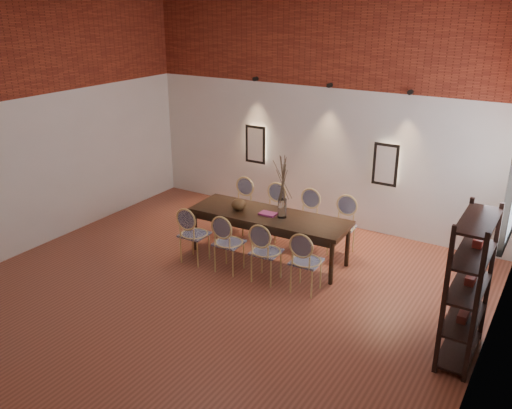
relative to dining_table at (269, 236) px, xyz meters
The scene contains 25 objects.
floor 1.65m from the dining_table, 92.50° to the right, with size 7.00×7.00×0.02m, color brown.
wall_back 2.54m from the dining_table, 92.06° to the left, with size 7.00×0.10×4.00m, color silver.
wall_left 4.28m from the dining_table, 156.14° to the right, with size 0.10×7.00×4.00m, color silver.
wall_right 4.16m from the dining_table, 24.71° to the right, with size 0.10×7.00×4.00m, color silver.
brick_band_back 3.44m from the dining_table, 92.13° to the left, with size 7.00×0.02×1.50m, color maroon.
brick_band_left 4.84m from the dining_table, 155.72° to the right, with size 0.02×7.00×1.50m, color maroon.
niche_left 2.48m from the dining_table, 126.54° to the left, with size 0.36×0.06×0.66m, color #FFEAC6.
niche_right 2.41m from the dining_table, 56.36° to the left, with size 0.36×0.06×0.66m, color #FFEAC6.
spot_fixture_left 3.15m from the dining_table, 126.99° to the left, with size 0.08×0.08×0.10m, color black.
spot_fixture_mid 2.84m from the dining_table, 85.91° to the left, with size 0.08×0.08×0.10m, color black.
spot_fixture_right 3.22m from the dining_table, 49.92° to the left, with size 0.08×0.08×0.10m, color black.
dining_table is the anchor object (origin of this frame).
chair_near_a 1.19m from the dining_table, 142.03° to the right, with size 0.44×0.44×0.94m, color #DCBF73, non-canonical shape.
chair_near_b 0.77m from the dining_table, 112.62° to the right, with size 0.44×0.44×0.94m, color #DCBF73, non-canonical shape.
chair_near_c 0.77m from the dining_table, 62.84° to the right, with size 0.44×0.44×0.94m, color #DCBF73, non-canonical shape.
chair_near_d 1.19m from the dining_table, 33.42° to the right, with size 0.44×0.44×0.94m, color #DCBF73, non-canonical shape.
chair_far_a 1.19m from the dining_table, 146.58° to the left, with size 0.44×0.44×0.94m, color #DCBF73, non-canonical shape.
chair_far_b 0.77m from the dining_table, 117.16° to the left, with size 0.44×0.44×0.94m, color #DCBF73, non-canonical shape.
chair_far_c 0.77m from the dining_table, 67.38° to the left, with size 0.44×0.44×0.94m, color #DCBF73, non-canonical shape.
chair_far_d 1.19m from the dining_table, 37.97° to the left, with size 0.44×0.44×0.94m, color #DCBF73, non-canonical shape.
vase 0.57m from the dining_table, ahead, with size 0.14×0.14×0.30m, color silver.
dried_branches 1.00m from the dining_table, ahead, with size 0.50×0.50×0.70m, color #4F402C, non-canonical shape.
bowl 0.71m from the dining_table, behind, with size 0.24×0.24×0.18m, color brown.
book 0.39m from the dining_table, 124.08° to the right, with size 0.26×0.18×0.03m, color #922F70.
shelving_rack 3.42m from the dining_table, 18.14° to the right, with size 0.38×1.00×1.80m, color black, non-canonical shape.
Camera 1 is at (4.04, -5.28, 3.95)m, focal length 38.00 mm.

